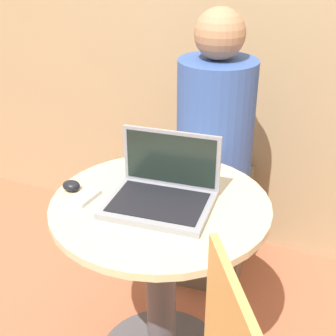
{
  "coord_description": "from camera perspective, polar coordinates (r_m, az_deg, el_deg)",
  "views": [
    {
      "loc": [
        0.54,
        -1.17,
        1.51
      ],
      "look_at": [
        0.0,
        0.05,
        0.83
      ],
      "focal_mm": 50.0,
      "sensor_mm": 36.0,
      "label": 1
    }
  ],
  "objects": [
    {
      "name": "computer_mouse",
      "position": [
        1.6,
        -11.7,
        -2.12
      ],
      "size": [
        0.06,
        0.05,
        0.03
      ],
      "color": "black",
      "rests_on": "round_table"
    },
    {
      "name": "round_table",
      "position": [
        1.66,
        -0.87,
        -11.76
      ],
      "size": [
        0.71,
        0.71,
        0.73
      ],
      "color": "#4C4C51",
      "rests_on": "ground_plane"
    },
    {
      "name": "person_seated",
      "position": [
        2.09,
        5.71,
        -0.83
      ],
      "size": [
        0.35,
        0.51,
        1.26
      ],
      "color": "brown",
      "rests_on": "ground_plane"
    },
    {
      "name": "cell_phone",
      "position": [
        1.54,
        -10.14,
        -3.52
      ],
      "size": [
        0.07,
        0.11,
        0.02
      ],
      "color": "silver",
      "rests_on": "round_table"
    },
    {
      "name": "laptop",
      "position": [
        1.49,
        -0.74,
        -2.8
      ],
      "size": [
        0.35,
        0.28,
        0.21
      ],
      "color": "gray",
      "rests_on": "round_table"
    }
  ]
}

